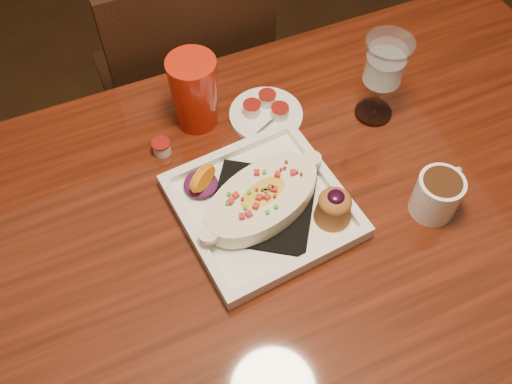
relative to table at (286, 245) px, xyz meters
name	(u,v)px	position (x,y,z in m)	size (l,w,h in m)	color
floor	(276,354)	(0.00, 0.00, -0.65)	(7.00, 7.00, 0.00)	#322010
table	(286,245)	(0.00, 0.00, 0.00)	(1.50, 0.90, 0.75)	maroon
chair_far	(188,86)	(0.00, 0.63, -0.15)	(0.42, 0.42, 0.93)	black
plate	(268,202)	(-0.03, 0.03, 0.13)	(0.32, 0.32, 0.08)	white
coffee_mug	(438,193)	(0.26, -0.08, 0.14)	(0.11, 0.08, 0.09)	white
goblet	(385,66)	(0.27, 0.17, 0.23)	(0.09, 0.09, 0.19)	silver
saucer	(266,113)	(0.06, 0.25, 0.11)	(0.15, 0.15, 0.10)	white
creamer_loose	(162,147)	(-0.16, 0.24, 0.11)	(0.04, 0.04, 0.03)	silver
red_tumbler	(194,93)	(-0.07, 0.29, 0.18)	(0.10, 0.10, 0.16)	red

